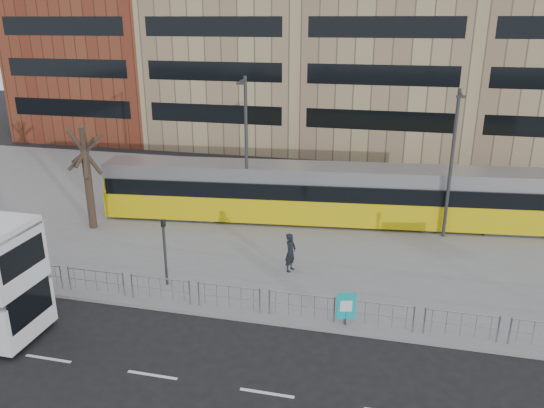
% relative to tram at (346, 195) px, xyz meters
% --- Properties ---
extents(ground, '(120.00, 120.00, 0.00)m').
position_rel_tram_xyz_m(ground, '(-2.91, -11.54, -1.82)').
color(ground, black).
rests_on(ground, ground).
extents(plaza, '(64.00, 24.00, 0.15)m').
position_rel_tram_xyz_m(plaza, '(-2.91, 0.46, -1.74)').
color(plaza, slate).
rests_on(plaza, ground).
extents(kerb, '(64.00, 0.25, 0.17)m').
position_rel_tram_xyz_m(kerb, '(-2.91, -11.49, -1.74)').
color(kerb, gray).
rests_on(kerb, ground).
extents(building_row, '(70.40, 18.40, 31.20)m').
position_rel_tram_xyz_m(building_row, '(-1.36, 22.73, 11.09)').
color(building_row, brown).
rests_on(building_row, ground).
extents(pedestrian_barrier, '(32.07, 0.07, 1.10)m').
position_rel_tram_xyz_m(pedestrian_barrier, '(-0.91, -11.04, -0.84)').
color(pedestrian_barrier, '#94979C').
rests_on(pedestrian_barrier, plaza).
extents(road_markings, '(62.00, 0.12, 0.01)m').
position_rel_tram_xyz_m(road_markings, '(-1.91, -15.54, -1.81)').
color(road_markings, white).
rests_on(road_markings, ground).
extents(tram, '(28.35, 5.76, 3.33)m').
position_rel_tram_xyz_m(tram, '(0.00, 0.00, 0.00)').
color(tram, '#D5BB0B').
rests_on(tram, plaza).
extents(ad_panel, '(0.73, 0.25, 1.39)m').
position_rel_tram_xyz_m(ad_panel, '(1.16, -11.15, -0.86)').
color(ad_panel, '#2D2D30').
rests_on(ad_panel, plaza).
extents(pedestrian, '(0.62, 0.78, 1.88)m').
position_rel_tram_xyz_m(pedestrian, '(-1.86, -7.01, -0.73)').
color(pedestrian, black).
rests_on(pedestrian, plaza).
extents(traffic_light_west, '(0.21, 0.24, 3.10)m').
position_rel_tram_xyz_m(traffic_light_west, '(-6.97, -9.62, 0.31)').
color(traffic_light_west, '#2D2D30').
rests_on(traffic_light_west, plaza).
extents(lamp_post_west, '(0.45, 1.04, 8.40)m').
position_rel_tram_xyz_m(lamp_post_west, '(-5.48, -1.69, 2.91)').
color(lamp_post_west, '#2D2D30').
rests_on(lamp_post_west, plaza).
extents(lamp_post_east, '(0.45, 1.04, 7.98)m').
position_rel_tram_xyz_m(lamp_post_east, '(5.46, -1.05, 2.70)').
color(lamp_post_east, '#2D2D30').
rests_on(lamp_post_east, plaza).
extents(bare_tree, '(5.00, 5.00, 8.34)m').
position_rel_tram_xyz_m(bare_tree, '(-13.90, -4.19, 4.39)').
color(bare_tree, black).
rests_on(bare_tree, plaza).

